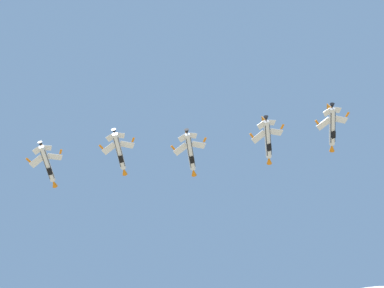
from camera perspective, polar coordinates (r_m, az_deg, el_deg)
fighter_jet_lead at (r=156.18m, az=-15.77°, el=-2.21°), size 10.32×15.96×4.58m
fighter_jet_left_wing at (r=151.91m, az=-8.08°, el=-0.90°), size 10.49×15.96×4.38m
fighter_jet_right_wing at (r=147.91m, az=-0.18°, el=-0.97°), size 10.41×15.96×4.41m
fighter_jet_left_outer at (r=147.55m, az=8.41°, el=0.42°), size 10.26×15.96×4.67m
fighter_jet_right_outer at (r=152.87m, az=15.31°, el=1.77°), size 10.38×15.96×4.47m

